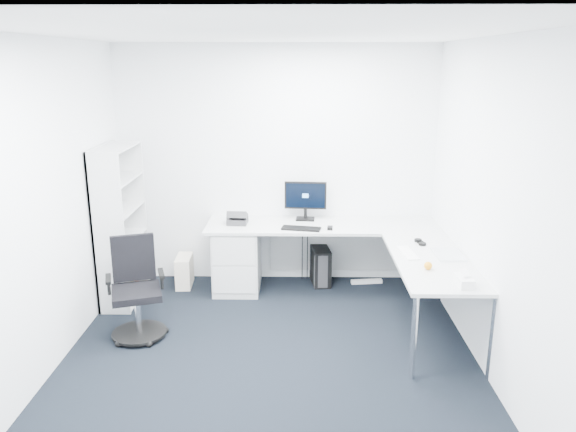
{
  "coord_description": "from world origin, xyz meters",
  "views": [
    {
      "loc": [
        0.23,
        -4.2,
        2.51
      ],
      "look_at": [
        0.15,
        1.05,
        1.05
      ],
      "focal_mm": 35.0,
      "sensor_mm": 36.0,
      "label": 1
    }
  ],
  "objects_px": {
    "bookshelf": "(121,225)",
    "monitor": "(305,200)",
    "task_chair": "(136,290)",
    "l_desk": "(326,268)",
    "laptop": "(449,242)"
  },
  "relations": [
    {
      "from": "l_desk",
      "to": "task_chair",
      "type": "bearing_deg",
      "value": -154.84
    },
    {
      "from": "task_chair",
      "to": "laptop",
      "type": "bearing_deg",
      "value": -14.73
    },
    {
      "from": "bookshelf",
      "to": "monitor",
      "type": "relative_size",
      "value": 3.56
    },
    {
      "from": "task_chair",
      "to": "monitor",
      "type": "bearing_deg",
      "value": 22.91
    },
    {
      "from": "bookshelf",
      "to": "l_desk",
      "type": "bearing_deg",
      "value": -1.32
    },
    {
      "from": "l_desk",
      "to": "laptop",
      "type": "height_order",
      "value": "laptop"
    },
    {
      "from": "task_chair",
      "to": "monitor",
      "type": "distance_m",
      "value": 2.15
    },
    {
      "from": "bookshelf",
      "to": "laptop",
      "type": "relative_size",
      "value": 4.52
    },
    {
      "from": "monitor",
      "to": "bookshelf",
      "type": "bearing_deg",
      "value": -161.96
    },
    {
      "from": "task_chair",
      "to": "laptop",
      "type": "xyz_separation_m",
      "value": [
        2.88,
        0.17,
        0.42
      ]
    },
    {
      "from": "bookshelf",
      "to": "task_chair",
      "type": "relative_size",
      "value": 1.78
    },
    {
      "from": "bookshelf",
      "to": "monitor",
      "type": "height_order",
      "value": "bookshelf"
    },
    {
      "from": "bookshelf",
      "to": "monitor",
      "type": "bearing_deg",
      "value": 13.61
    },
    {
      "from": "task_chair",
      "to": "monitor",
      "type": "xyz_separation_m",
      "value": [
        1.57,
        1.37,
        0.52
      ]
    },
    {
      "from": "task_chair",
      "to": "laptop",
      "type": "relative_size",
      "value": 2.54
    }
  ]
}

